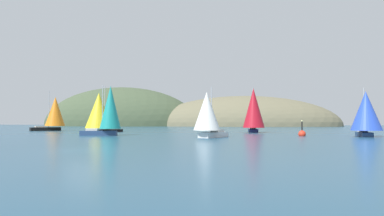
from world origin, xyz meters
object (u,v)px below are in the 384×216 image
Objects in this scene: sailboat_yellow_sail at (99,111)px; sailboat_teal_sail at (109,110)px; sailboat_white_mainsail at (208,113)px; sailboat_crimson_sail at (254,109)px; channel_buoy at (302,134)px; sailboat_orange_sail at (55,112)px; sailboat_blue_spinnaker at (366,112)px.

sailboat_teal_sail is (8.28, -13.05, -0.17)m from sailboat_yellow_sail.
sailboat_white_mainsail is 0.76× the size of sailboat_crimson_sail.
channel_buoy is (29.47, 3.34, -3.69)m from sailboat_teal_sail.
sailboat_white_mainsail is 0.73× the size of sailboat_orange_sail.
sailboat_blue_spinnaker is 0.90× the size of sailboat_teal_sail.
sailboat_orange_sail is 34.49m from sailboat_teal_sail.
sailboat_orange_sail is 66.69m from sailboat_blue_spinnaker.
channel_buoy is (7.42, -15.43, -4.30)m from sailboat_crimson_sail.
sailboat_teal_sail is at bearing -43.21° from sailboat_orange_sail.
sailboat_white_mainsail is 0.74× the size of sailboat_yellow_sail.
channel_buoy is (37.75, -9.72, -3.86)m from sailboat_yellow_sail.
sailboat_orange_sail is at bearing 145.71° from sailboat_white_mainsail.
sailboat_yellow_sail is (16.85, -10.56, -0.12)m from sailboat_orange_sail.
sailboat_yellow_sail is 3.57× the size of channel_buoy.
sailboat_orange_sail is 1.04× the size of sailboat_crimson_sail.
sailboat_white_mainsail is 24.20m from sailboat_crimson_sail.
sailboat_orange_sail is at bearing 174.14° from sailboat_crimson_sail.
sailboat_blue_spinnaker is 9.29m from channel_buoy.
sailboat_yellow_sail is 1.04× the size of sailboat_crimson_sail.
sailboat_blue_spinnaker reaches higher than channel_buoy.
sailboat_yellow_sail reaches higher than sailboat_teal_sail.
sailboat_yellow_sail is at bearing 167.41° from sailboat_blue_spinnaker.
sailboat_blue_spinnaker reaches higher than sailboat_white_mainsail.
sailboat_orange_sail is at bearing 136.79° from sailboat_teal_sail.
sailboat_yellow_sail is (-24.68, 17.77, 0.95)m from sailboat_white_mainsail.
sailboat_crimson_sail is at bearing -5.86° from sailboat_orange_sail.
sailboat_orange_sail is at bearing 161.70° from sailboat_blue_spinnaker.
channel_buoy is at bearing 6.46° from sailboat_teal_sail.
sailboat_yellow_sail reaches higher than channel_buoy.
sailboat_teal_sail is 0.88× the size of sailboat_crimson_sail.
sailboat_blue_spinnaker is 0.76× the size of sailboat_yellow_sail.
sailboat_crimson_sail is 3.44× the size of channel_buoy.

